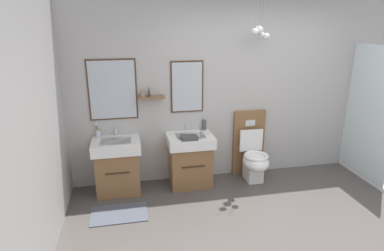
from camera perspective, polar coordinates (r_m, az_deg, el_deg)
The scene contains 13 objects.
ground_plane at distance 3.99m, azimuth 18.54°, elevation -19.00°, with size 6.63×4.94×0.10m, color #4C4744.
wall_back at distance 4.94m, azimuth 9.60°, elevation 6.35°, with size 5.43×0.53×2.63m.
wall_left at distance 3.00m, azimuth -27.86°, elevation -3.09°, with size 0.12×3.74×2.63m, color #B7B5B2.
bath_mat at distance 4.29m, azimuth -12.46°, elevation -14.66°, with size 0.68×0.44×0.01m, color #474C56.
vanity_sink_left at distance 4.64m, azimuth -12.73°, elevation -6.60°, with size 0.64×0.52×0.75m.
tap_on_left_sink at distance 4.67m, azimuth -13.06°, elevation -0.88°, with size 0.03×0.13×0.11m.
vanity_sink_right at distance 4.71m, azimuth -0.33°, elevation -5.75°, with size 0.64×0.52×0.75m.
tap_on_right_sink at distance 4.74m, azimuth -0.79°, elevation -0.12°, with size 0.03×0.13×0.11m.
toilet at distance 4.99m, azimuth 10.35°, elevation -4.90°, with size 0.48×0.63×1.00m.
toothbrush_cup at distance 4.67m, azimuth -15.97°, elevation -1.23°, with size 0.07×0.07×0.21m.
soap_dispenser at distance 4.78m, azimuth 2.14°, elevation 0.16°, with size 0.06×0.06×0.19m.
folded_hand_towel at distance 4.42m, azimuth -0.45°, elevation -2.11°, with size 0.22×0.16×0.04m, color #47474C.
shower_tray at distance 5.71m, azimuth 29.60°, elevation -3.69°, with size 0.94×0.97×1.95m.
Camera 1 is at (-1.77, -2.70, 2.28)m, focal length 30.89 mm.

